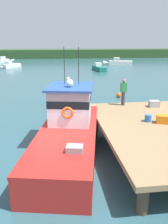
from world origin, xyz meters
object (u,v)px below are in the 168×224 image
(moored_boat_mid_harbor, at_px, (99,68))
(mooring_buoy_outer, at_px, (119,95))
(deckhand_by_the_boat, at_px, (123,92))
(mooring_buoy_spare_mooring, at_px, (68,79))
(crate_single_far, at_px, (163,119))
(moored_boat_off_the_point, at_px, (1,61))
(moored_boat_outer_mooring, at_px, (119,62))
(crate_stack_mid_dock, at_px, (154,104))
(main_fishing_boat, at_px, (70,129))
(bait_bucket, at_px, (148,118))
(moored_boat_far_right, at_px, (10,66))

(moored_boat_mid_harbor, bearing_deg, mooring_buoy_outer, -95.43)
(deckhand_by_the_boat, xyz_separation_m, mooring_buoy_spare_mooring, (-2.38, 16.65, -1.81))
(crate_single_far, height_order, moored_boat_off_the_point, crate_single_far)
(moored_boat_outer_mooring, bearing_deg, crate_stack_mid_dock, -102.08)
(main_fishing_boat, relative_size, moored_boat_off_the_point, 1.83)
(crate_stack_mid_dock, bearing_deg, bait_bucket, -119.04)
(moored_boat_outer_mooring, bearing_deg, moored_boat_far_right, -173.59)
(main_fishing_boat, distance_m, mooring_buoy_spare_mooring, 19.94)
(moored_boat_mid_harbor, bearing_deg, moored_boat_far_right, 158.94)
(moored_boat_mid_harbor, height_order, mooring_buoy_outer, moored_boat_mid_harbor)
(crate_single_far, relative_size, bait_bucket, 1.76)
(deckhand_by_the_boat, bearing_deg, mooring_buoy_spare_mooring, 98.13)
(main_fishing_boat, bearing_deg, moored_boat_mid_harbor, 76.64)
(moored_boat_outer_mooring, bearing_deg, mooring_buoy_spare_mooring, -122.34)
(moored_boat_off_the_point, xyz_separation_m, moored_boat_outer_mooring, (25.60, -8.81, 0.05))
(moored_boat_far_right, bearing_deg, moored_boat_outer_mooring, 6.41)
(moored_boat_mid_harbor, distance_m, moored_boat_outer_mooring, 10.40)
(crate_stack_mid_dock, relative_size, deckhand_by_the_boat, 0.37)
(main_fishing_boat, relative_size, moored_boat_mid_harbor, 1.92)
(crate_stack_mid_dock, distance_m, moored_boat_off_the_point, 48.23)
(bait_bucket, xyz_separation_m, moored_boat_off_the_point, (-16.50, 47.32, -0.89))
(moored_boat_outer_mooring, relative_size, mooring_buoy_outer, 13.36)
(bait_bucket, bearing_deg, mooring_buoy_spare_mooring, 97.86)
(main_fishing_boat, xyz_separation_m, mooring_buoy_spare_mooring, (1.20, 19.89, -0.76))
(crate_stack_mid_dock, xyz_separation_m, bait_bucket, (-1.41, -2.54, -0.02))
(crate_stack_mid_dock, bearing_deg, moored_boat_outer_mooring, 77.92)
(mooring_buoy_spare_mooring, bearing_deg, crate_stack_mid_dock, -76.50)
(deckhand_by_the_boat, relative_size, moored_boat_far_right, 0.37)
(mooring_buoy_spare_mooring, xyz_separation_m, mooring_buoy_outer, (4.04, -9.79, -0.02))
(deckhand_by_the_boat, height_order, moored_boat_far_right, deckhand_by_the_boat)
(moored_boat_off_the_point, distance_m, mooring_buoy_spare_mooring, 30.76)
(main_fishing_boat, height_order, moored_boat_far_right, main_fishing_boat)
(moored_boat_off_the_point, xyz_separation_m, moored_boat_mid_harbor, (19.70, -17.38, -0.03))
(crate_single_far, bearing_deg, moored_boat_off_the_point, 109.78)
(deckhand_by_the_boat, bearing_deg, mooring_buoy_outer, 76.38)
(moored_boat_outer_mooring, height_order, mooring_buoy_outer, moored_boat_outer_mooring)
(main_fishing_boat, distance_m, moored_boat_off_the_point, 49.04)
(main_fishing_boat, bearing_deg, moored_boat_off_the_point, 104.85)
(deckhand_by_the_boat, distance_m, moored_boat_mid_harbor, 27.06)
(moored_boat_outer_mooring, bearing_deg, bait_bucket, -103.31)
(main_fishing_boat, relative_size, moored_boat_far_right, 2.23)
(bait_bucket, height_order, mooring_buoy_outer, bait_bucket)
(bait_bucket, xyz_separation_m, moored_boat_far_right, (-12.69, 36.06, -0.95))
(crate_single_far, height_order, crate_stack_mid_dock, crate_single_far)
(crate_single_far, bearing_deg, deckhand_by_the_boat, 105.86)
(crate_stack_mid_dock, distance_m, mooring_buoy_outer, 7.57)
(moored_boat_mid_harbor, distance_m, mooring_buoy_spare_mooring, 11.75)
(main_fishing_boat, bearing_deg, bait_bucket, 1.29)
(deckhand_by_the_boat, relative_size, moored_boat_mid_harbor, 0.31)
(mooring_buoy_spare_mooring, bearing_deg, moored_boat_mid_harbor, 59.65)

